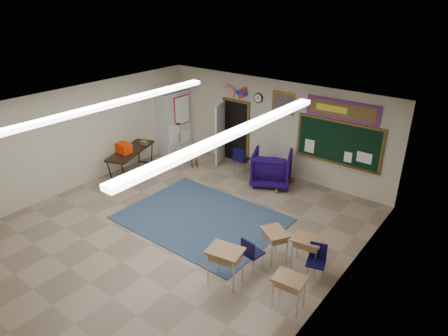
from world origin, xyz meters
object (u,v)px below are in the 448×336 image
Objects in this scene: wooden_stool at (194,160)px; wingback_armchair at (272,168)px; folding_table at (132,161)px; student_desk_front_left at (274,243)px; student_desk_front_right at (306,251)px.

wingback_armchair is at bearing 11.30° from wooden_stool.
wooden_stool is at bearing 32.72° from folding_table.
student_desk_front_left is 5.38m from wooden_stool.
wingback_armchair is 0.55× the size of folding_table.
wooden_stool is (-2.68, -0.54, -0.25)m from wingback_armchair.
wingback_armchair is 1.59× the size of student_desk_front_right.
student_desk_front_left is 0.71m from student_desk_front_right.
folding_table is 2.03m from wooden_stool.
student_desk_front_left is (2.02, -3.15, -0.12)m from wingback_armchair.
student_desk_front_right is at bearing -26.94° from folding_table.
wingback_armchair is at bearing 154.05° from student_desk_front_left.
student_desk_front_right is at bearing 45.90° from student_desk_front_left.
student_desk_front_left is 1.43× the size of wooden_stool.
folding_table reaches higher than student_desk_front_right.
wingback_armchair is 4.46m from folding_table.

